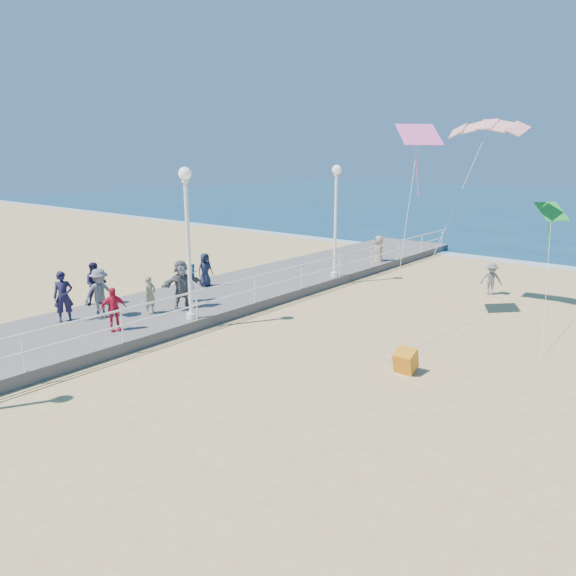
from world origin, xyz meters
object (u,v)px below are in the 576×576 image
Objects in this scene: spectator_0 at (63,297)px; spectator_5 at (182,285)px; spectator_2 at (100,293)px; spectator_6 at (150,295)px; lamp_post_mid at (187,228)px; beach_walker_c at (378,252)px; beach_walker_a at (491,279)px; toddler_held at (194,272)px; woman_holding_toddler at (189,282)px; spectator_4 at (205,270)px; box_kite at (405,363)px; spectator_3 at (113,309)px; lamp_post_far at (336,209)px; spectator_7 at (96,284)px.

spectator_0 is 0.96× the size of spectator_5.
spectator_2 reaches higher than spectator_6.
lamp_post_mid is 2.96× the size of spectator_2.
beach_walker_c reaches higher than spectator_6.
spectator_5 reaches higher than beach_walker_a.
lamp_post_mid is 3.10m from toddler_held.
beach_walker_a is at bearing -20.32° from spectator_5.
lamp_post_mid is 3.09m from spectator_6.
spectator_0 is at bearing 139.97° from spectator_6.
beach_walker_a is (9.80, 14.84, -0.57)m from spectator_0.
beach_walker_a is at bearing 35.89° from beach_walker_c.
woman_holding_toddler is at bearing -45.29° from beach_walker_c.
box_kite is at bearing -91.08° from spectator_4.
spectator_3 reaches higher than spectator_6.
spectator_6 is 2.36× the size of box_kite.
spectator_3 reaches higher than box_kite.
spectator_3 is (-0.92, -2.53, -2.52)m from lamp_post_mid.
lamp_post_far is 3.75× the size of spectator_6.
woman_holding_toddler is 9.65m from box_kite.
spectator_2 is 2.95m from spectator_5.
lamp_post_far is 3.64× the size of beach_walker_a.
spectator_5 is (0.55, -0.79, 0.13)m from woman_holding_toddler.
spectator_4 is (-0.14, 6.65, -0.14)m from spectator_0.
lamp_post_far is at bearing -12.61° from toddler_held.
woman_holding_toddler is 0.45m from toddler_held.
spectator_0 is 1.21m from spectator_2.
spectator_4 is (-1.48, 2.16, -0.05)m from woman_holding_toddler.
spectator_3 is 2.11m from spectator_6.
beach_walker_a is at bearing -5.94° from spectator_0.
spectator_2 is at bearing 168.82° from spectator_5.
spectator_5 is 13.68m from beach_walker_a.
spectator_0 reaches higher than spectator_7.
beach_walker_c is at bearing 18.05° from spectator_3.
woman_holding_toddler is (-1.84, 1.43, -2.46)m from lamp_post_mid.
spectator_5 reaches higher than spectator_7.
spectator_6 is (0.19, -1.98, -0.09)m from woman_holding_toddler.
beach_walker_c is 14.82m from box_kite.
spectator_6 is (-1.65, -9.55, -2.55)m from lamp_post_far.
spectator_5 is 13.16m from beach_walker_c.
woman_holding_toddler reaches higher than beach_walker_c.
lamp_post_far is 2.90× the size of beach_walker_c.
toddler_held is at bearing -102.80° from lamp_post_far.
beach_walker_a is at bearing -7.61° from spectator_3.
spectator_5 is 3.49m from spectator_7.
woman_holding_toddler is at bearing -103.63° from lamp_post_far.
spectator_6 is 14.86m from beach_walker_a.
spectator_5 is at bearing -135.14° from spectator_4.
spectator_0 reaches higher than box_kite.
lamp_post_mid is 14.04m from beach_walker_c.
spectator_5 reaches higher than woman_holding_toddler.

